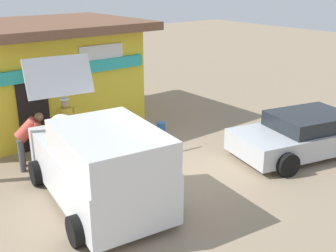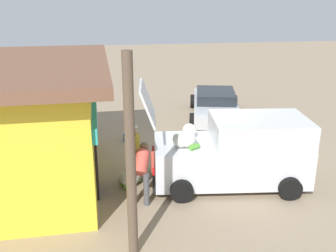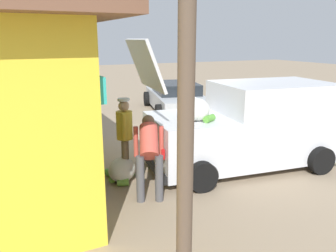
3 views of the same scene
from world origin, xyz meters
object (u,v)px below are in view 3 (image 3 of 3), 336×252
object	(u,v)px
delivery_van	(248,125)
parked_sedan	(176,98)
vendor_standing	(125,132)
customer_bending	(149,150)
paint_bucket	(91,133)
unloaded_banana_pile	(122,170)

from	to	relation	value
delivery_van	parked_sedan	xyz separation A→B (m)	(6.06, -1.12, -0.38)
delivery_van	parked_sedan	bearing A→B (deg)	-10.49
parked_sedan	delivery_van	bearing A→B (deg)	169.51
vendor_standing	customer_bending	size ratio (longest dim) A/B	1.13
delivery_van	vendor_standing	world-z (taller)	delivery_van
paint_bucket	delivery_van	bearing A→B (deg)	-143.14
parked_sedan	vendor_standing	world-z (taller)	vendor_standing
paint_bucket	vendor_standing	bearing A→B (deg)	-179.17
parked_sedan	customer_bending	xyz separation A→B (m)	(-6.67, 3.81, 0.35)
delivery_van	customer_bending	world-z (taller)	delivery_van
vendor_standing	unloaded_banana_pile	xyz separation A→B (m)	(-0.19, 0.15, -0.76)
customer_bending	unloaded_banana_pile	world-z (taller)	customer_bending
customer_bending	vendor_standing	bearing A→B (deg)	5.37
parked_sedan	unloaded_banana_pile	world-z (taller)	parked_sedan
delivery_van	unloaded_banana_pile	distance (m)	3.05
delivery_van	paint_bucket	distance (m)	4.80
customer_bending	paint_bucket	bearing A→B (deg)	2.00
vendor_standing	unloaded_banana_pile	distance (m)	0.79
parked_sedan	customer_bending	bearing A→B (deg)	150.30
delivery_van	unloaded_banana_pile	xyz separation A→B (m)	(0.33, 2.94, -0.73)
parked_sedan	vendor_standing	distance (m)	6.80
parked_sedan	paint_bucket	xyz separation A→B (m)	(-2.28, 3.96, -0.42)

